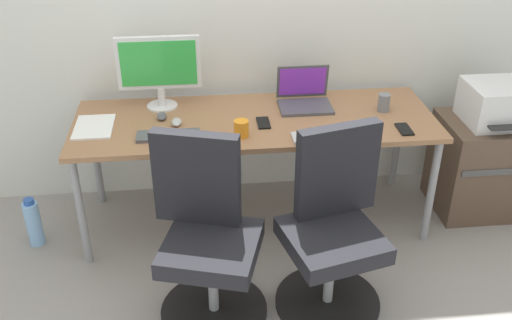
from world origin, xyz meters
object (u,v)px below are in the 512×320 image
Objects in this scene: desktop_monitor at (159,67)px; coffee_mug at (241,129)px; printer at (498,103)px; office_chair_left at (207,239)px; water_bottle_on_floor at (34,223)px; office_chair_right at (333,231)px; open_laptop at (304,96)px; side_cabinet at (484,165)px.

coffee_mug is (0.44, -0.43, -0.20)m from desktop_monitor.
desktop_monitor is at bearing 173.74° from printer.
coffee_mug is at bearing 67.77° from office_chair_left.
coffee_mug reaches higher than water_bottle_on_floor.
office_chair_right is (0.62, 0.00, 0.00)m from office_chair_left.
office_chair_left is 1.14m from open_laptop.
desktop_monitor is (-1.98, 0.22, 0.65)m from side_cabinet.
printer is 1.29× the size of water_bottle_on_floor.
office_chair_right is 1.36m from side_cabinet.
office_chair_left is 1.96× the size of desktop_monitor.
office_chair_right is at bearing -21.01° from water_bottle_on_floor.
side_cabinet is (1.76, 0.74, -0.12)m from office_chair_left.
water_bottle_on_floor is at bearing 158.99° from office_chair_right.
printer is at bearing 22.65° from office_chair_left.
office_chair_right is 3.03× the size of open_laptop.
open_laptop is at bearing -4.16° from desktop_monitor.
open_laptop is at bearing 172.20° from printer.
water_bottle_on_floor is 3.37× the size of coffee_mug.
printer is 2.01m from desktop_monitor.
office_chair_left is at bearing -179.94° from office_chair_right.
printer is 4.35× the size of coffee_mug.
office_chair_right is 10.22× the size of coffee_mug.
coffee_mug is at bearing 127.64° from office_chair_right.
office_chair_right is 0.95m from open_laptop.
desktop_monitor is at bearing 131.52° from office_chair_right.
office_chair_right is at bearing 0.06° from office_chair_left.
office_chair_right is 3.03× the size of water_bottle_on_floor.
water_bottle_on_floor is 1.17m from desktop_monitor.
office_chair_right is 1.38m from desktop_monitor.
desktop_monitor is (-0.22, 0.95, 0.53)m from office_chair_left.
open_laptop is at bearing 89.86° from office_chair_right.
office_chair_left reaches higher than side_cabinet.
office_chair_left is 3.03× the size of water_bottle_on_floor.
office_chair_left is 1.00× the size of office_chair_right.
side_cabinet is (1.14, 0.73, -0.12)m from office_chair_right.
open_laptop is at bearing 172.24° from side_cabinet.
office_chair_left is 1.93m from printer.
printer is at bearing -7.80° from open_laptop.
side_cabinet is at bearing 2.33° from water_bottle_on_floor.
side_cabinet is 6.60× the size of coffee_mug.
water_bottle_on_floor is at bearing -177.67° from side_cabinet.
open_laptop reaches higher than coffee_mug.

